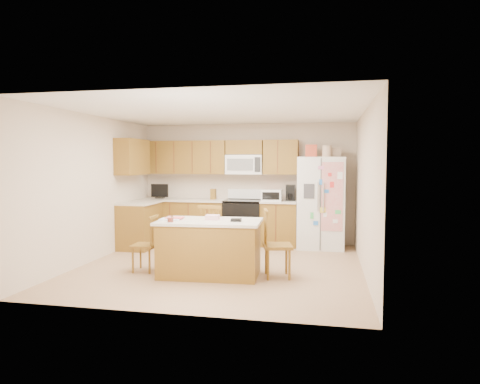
% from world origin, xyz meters
% --- Properties ---
extents(ground, '(4.50, 4.50, 0.00)m').
position_xyz_m(ground, '(0.00, 0.00, 0.00)').
color(ground, olive).
rests_on(ground, ground).
extents(room_shell, '(4.60, 4.60, 2.52)m').
position_xyz_m(room_shell, '(0.00, 0.00, 1.44)').
color(room_shell, beige).
rests_on(room_shell, ground).
extents(cabinetry, '(3.36, 1.56, 2.15)m').
position_xyz_m(cabinetry, '(-0.98, 1.79, 0.91)').
color(cabinetry, '#90641D').
rests_on(cabinetry, ground).
extents(stove, '(0.76, 0.65, 1.13)m').
position_xyz_m(stove, '(0.00, 1.94, 0.47)').
color(stove, black).
rests_on(stove, ground).
extents(refrigerator, '(0.90, 0.79, 2.04)m').
position_xyz_m(refrigerator, '(1.57, 1.87, 0.92)').
color(refrigerator, white).
rests_on(refrigerator, ground).
extents(island, '(1.57, 0.98, 0.92)m').
position_xyz_m(island, '(-0.03, -0.57, 0.42)').
color(island, '#90641D').
rests_on(island, ground).
extents(windsor_chair_left, '(0.37, 0.39, 0.87)m').
position_xyz_m(windsor_chair_left, '(-1.07, -0.53, 0.41)').
color(windsor_chair_left, '#90641D').
rests_on(windsor_chair_left, ground).
extents(windsor_chair_back, '(0.51, 0.50, 1.01)m').
position_xyz_m(windsor_chair_back, '(-0.13, 0.03, 0.48)').
color(windsor_chair_back, '#90641D').
rests_on(windsor_chair_back, ground).
extents(windsor_chair_right, '(0.49, 0.51, 1.00)m').
position_xyz_m(windsor_chair_right, '(0.95, -0.47, 0.47)').
color(windsor_chair_right, '#90641D').
rests_on(windsor_chair_right, ground).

